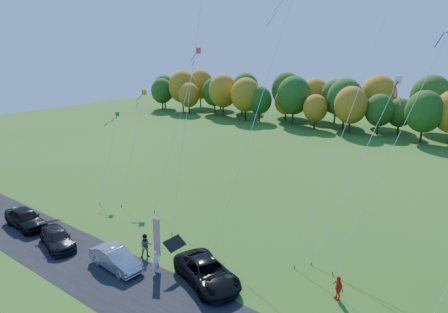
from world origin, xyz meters
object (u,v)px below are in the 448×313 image
Objects in this scene: silver_sedan at (116,259)px; person_east at (338,288)px; feather_flag at (156,237)px; black_suv at (207,272)px.

person_east is at bearing -63.19° from silver_sedan.
feather_flag reaches higher than silver_sedan.
feather_flag is at bearing -43.90° from silver_sedan.
silver_sedan is 1.19× the size of feather_flag.
silver_sedan is 2.85× the size of person_east.
person_east reaches higher than silver_sedan.
black_suv is at bearing -65.50° from silver_sedan.
black_suv is 8.64m from person_east.
feather_flag reaches higher than black_suv.
person_east is (7.81, 3.70, -0.02)m from black_suv.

